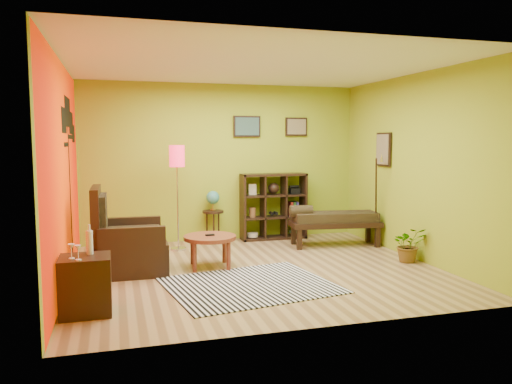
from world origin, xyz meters
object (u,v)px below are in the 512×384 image
object	(u,v)px
floor_lamp	(177,165)
bench	(333,220)
globe_table	(213,203)
coffee_table	(210,240)
potted_plant	(409,248)
cube_shelf	(274,206)
side_cabinet	(86,285)
armchair	(125,246)

from	to	relation	value
floor_lamp	bench	bearing A→B (deg)	-9.04
globe_table	bench	distance (m)	2.11
coffee_table	bench	world-z (taller)	bench
coffee_table	potted_plant	distance (m)	2.95
cube_shelf	globe_table	bearing A→B (deg)	178.99
side_cabinet	globe_table	xyz separation A→B (m)	(1.98, 3.27, 0.38)
armchair	globe_table	distance (m)	2.28
globe_table	potted_plant	size ratio (longest dim) A/B	1.73
potted_plant	globe_table	bearing A→B (deg)	138.43
armchair	potted_plant	bearing A→B (deg)	-8.22
potted_plant	armchair	bearing A→B (deg)	171.78
cube_shelf	bench	world-z (taller)	cube_shelf
coffee_table	globe_table	xyz separation A→B (m)	(0.38, 1.74, 0.30)
globe_table	cube_shelf	xyz separation A→B (m)	(1.13, -0.02, -0.09)
cube_shelf	floor_lamp	bearing A→B (deg)	-165.86
floor_lamp	cube_shelf	distance (m)	2.03
coffee_table	cube_shelf	xyz separation A→B (m)	(1.52, 1.72, 0.21)
cube_shelf	potted_plant	xyz separation A→B (m)	(1.39, -2.21, -0.39)
cube_shelf	potted_plant	distance (m)	2.64
coffee_table	floor_lamp	size ratio (longest dim) A/B	0.43
cube_shelf	coffee_table	bearing A→B (deg)	-131.35
side_cabinet	floor_lamp	world-z (taller)	floor_lamp
side_cabinet	floor_lamp	bearing A→B (deg)	64.98
bench	potted_plant	world-z (taller)	bench
cube_shelf	potted_plant	size ratio (longest dim) A/B	2.28
side_cabinet	cube_shelf	xyz separation A→B (m)	(3.11, 3.25, 0.29)
side_cabinet	coffee_table	bearing A→B (deg)	43.69
floor_lamp	cube_shelf	size ratio (longest dim) A/B	1.44
side_cabinet	floor_lamp	xyz separation A→B (m)	(1.30, 2.79, 1.08)
armchair	bench	size ratio (longest dim) A/B	0.74
globe_table	cube_shelf	world-z (taller)	cube_shelf
armchair	potted_plant	world-z (taller)	armchair
floor_lamp	globe_table	xyz separation A→B (m)	(0.68, 0.48, -0.70)
armchair	potted_plant	xyz separation A→B (m)	(4.07, -0.59, -0.15)
floor_lamp	globe_table	distance (m)	1.09
armchair	floor_lamp	bearing A→B (deg)	53.41
floor_lamp	bench	world-z (taller)	floor_lamp
floor_lamp	potted_plant	bearing A→B (deg)	-28.82
coffee_table	cube_shelf	size ratio (longest dim) A/B	0.62
armchair	bench	xyz separation A→B (m)	(3.45, 0.76, 0.10)
armchair	cube_shelf	distance (m)	3.15
globe_table	potted_plant	world-z (taller)	globe_table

